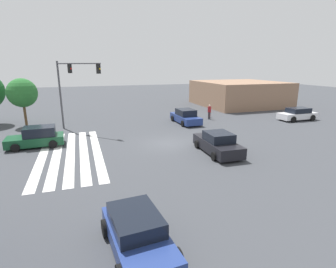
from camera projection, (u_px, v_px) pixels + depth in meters
The scene contains 12 objects.
ground_plane at pixel (168, 143), 21.89m from camera, with size 132.05×132.05×0.00m, color #3D3F44.
crosswalk_markings at pixel (71, 153), 19.51m from camera, with size 12.41×4.40×0.01m.
traffic_signal_mast at pixel (71, 82), 25.16m from camera, with size 3.92×3.92×6.75m.
car_0 at pixel (186, 117), 29.41m from camera, with size 4.89×2.26×1.59m.
car_1 at pixel (37, 137), 20.96m from camera, with size 2.35×4.31×1.60m.
car_2 at pixel (218, 144), 19.39m from camera, with size 4.86×2.32×1.59m.
car_3 at pixel (298, 114), 31.09m from camera, with size 2.10×4.65×1.46m.
car_4 at pixel (137, 233), 9.17m from camera, with size 4.24×2.30×1.34m.
corner_building at pixel (239, 93), 42.55m from camera, with size 12.27×12.27×3.80m.
pedestrian at pixel (209, 111), 31.45m from camera, with size 0.41×0.41×1.78m.
tree_corner_b at pixel (22, 93), 27.30m from camera, with size 3.01×3.01×5.05m.
fire_hydrant at pixel (210, 114), 32.66m from camera, with size 0.22×0.22×0.86m.
Camera 1 is at (19.86, -6.72, 6.33)m, focal length 28.00 mm.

